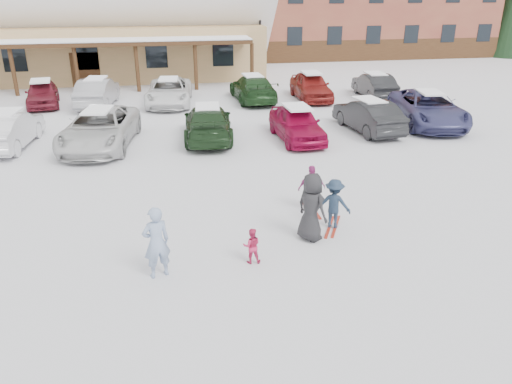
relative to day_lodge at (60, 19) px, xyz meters
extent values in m
plane|color=silver|center=(9.00, -27.96, -3.94)|extent=(160.00, 160.00, 0.00)
cube|color=tan|center=(0.00, 0.04, -2.14)|extent=(28.00, 10.00, 3.60)
cube|color=#422814|center=(0.00, -6.16, -1.04)|extent=(25.20, 2.60, 0.25)
cube|color=brown|center=(9.50, 10.04, 0.56)|extent=(7.00, 12.60, 9.00)
cube|color=#422814|center=(25.00, 3.08, -3.04)|extent=(24.00, 0.10, 1.80)
cylinder|color=black|center=(13.88, -3.11, -0.81)|extent=(0.16, 0.16, 6.28)
cylinder|color=black|center=(39.00, 4.04, -3.28)|extent=(0.60, 0.60, 1.32)
cylinder|color=black|center=(15.00, 16.04, -3.40)|extent=(0.60, 0.60, 1.08)
cylinder|color=black|center=(43.00, 18.04, -3.25)|extent=(0.60, 0.60, 1.38)
imported|color=#889DBF|center=(6.62, -29.15, -3.07)|extent=(0.74, 0.61, 1.74)
imported|color=#C32552|center=(8.84, -28.94, -3.49)|extent=(0.47, 0.38, 0.90)
imported|color=#1E2D42|center=(11.37, -27.48, -3.23)|extent=(1.06, 0.88, 1.42)
cube|color=#A12617|center=(11.37, -27.48, -3.93)|extent=(0.80, 1.34, 0.03)
imported|color=#9E2D72|center=(11.09, -26.25, -3.24)|extent=(0.82, 0.34, 1.40)
cube|color=#A12617|center=(11.09, -26.25, -3.93)|extent=(0.20, 1.40, 0.03)
imported|color=black|center=(10.57, -28.03, -3.02)|extent=(0.98, 1.07, 1.84)
imported|color=silver|center=(0.60, -18.05, -3.21)|extent=(1.95, 4.60, 1.48)
imported|color=silver|center=(4.28, -18.62, -3.17)|extent=(3.27, 5.85, 1.55)
imported|color=#1C341A|center=(8.75, -18.31, -3.22)|extent=(2.37, 5.10, 1.44)
imported|color=maroon|center=(12.49, -19.10, -3.22)|extent=(1.88, 4.32, 1.45)
imported|color=black|center=(16.03, -18.34, -3.22)|extent=(2.03, 4.56, 1.45)
imported|color=#3E3F6F|center=(19.26, -17.78, -3.16)|extent=(3.49, 6.01, 1.57)
imported|color=maroon|center=(0.35, -10.30, -3.25)|extent=(2.31, 4.32, 1.40)
imported|color=#9A9A9E|center=(3.34, -10.92, -3.18)|extent=(2.06, 4.78, 1.53)
imported|color=white|center=(7.22, -11.18, -3.23)|extent=(2.80, 5.34, 1.43)
imported|color=#1C3D1B|center=(11.96, -11.10, -3.21)|extent=(2.25, 5.12, 1.46)
imported|color=maroon|center=(15.36, -11.32, -3.17)|extent=(1.93, 4.58, 1.55)
imported|color=black|center=(19.20, -11.43, -3.24)|extent=(1.74, 4.38, 1.42)
camera|label=1|loc=(7.07, -39.32, 2.31)|focal=35.00mm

